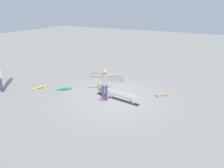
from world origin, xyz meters
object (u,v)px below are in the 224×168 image
(grind_rail, at_px, (117,96))
(skater_main, at_px, (105,83))
(skate_ledge, at_px, (106,77))
(loose_skateboard_natural, at_px, (163,94))
(loose_skateboard_teal, at_px, (65,89))
(loose_skateboard_yellow, at_px, (40,87))
(skateboard_main, at_px, (106,97))

(grind_rail, distance_m, skater_main, 0.98)
(skate_ledge, distance_m, loose_skateboard_natural, 4.00)
(loose_skateboard_teal, relative_size, loose_skateboard_yellow, 0.88)
(skateboard_main, bearing_deg, grind_rail, 125.63)
(skateboard_main, height_order, loose_skateboard_natural, same)
(skate_ledge, relative_size, loose_skateboard_natural, 2.98)
(skater_main, relative_size, loose_skateboard_yellow, 1.98)
(loose_skateboard_yellow, bearing_deg, skateboard_main, -64.78)
(grind_rail, bearing_deg, loose_skateboard_natural, -135.30)
(loose_skateboard_natural, relative_size, loose_skateboard_yellow, 0.90)
(skater_main, bearing_deg, loose_skateboard_yellow, -27.19)
(skater_main, xyz_separation_m, skateboard_main, (0.08, -0.22, -0.88))
(grind_rail, bearing_deg, skate_ledge, -43.27)
(skater_main, bearing_deg, grind_rail, -172.62)
(grind_rail, height_order, skate_ledge, grind_rail)
(loose_skateboard_teal, bearing_deg, grind_rail, 140.21)
(grind_rail, distance_m, loose_skateboard_yellow, 4.67)
(skater_main, relative_size, skateboard_main, 1.98)
(skate_ledge, bearing_deg, loose_skateboard_natural, 169.46)
(skater_main, relative_size, loose_skateboard_teal, 2.26)
(skateboard_main, distance_m, loose_skateboard_yellow, 4.10)
(grind_rail, height_order, loose_skateboard_natural, grind_rail)
(skateboard_main, bearing_deg, loose_skateboard_teal, -69.10)
(skate_ledge, bearing_deg, loose_skateboard_teal, 66.86)
(skater_main, height_order, skateboard_main, skater_main)
(grind_rail, bearing_deg, skater_main, 47.77)
(skateboard_main, bearing_deg, skater_main, 35.50)
(loose_skateboard_natural, bearing_deg, skateboard_main, 164.80)
(skate_ledge, xyz_separation_m, loose_skateboard_natural, (-3.94, 0.73, -0.06))
(skateboard_main, xyz_separation_m, loose_skateboard_yellow, (4.04, 0.74, 0.00))
(grind_rail, relative_size, loose_skateboard_yellow, 3.10)
(skater_main, relative_size, loose_skateboard_natural, 2.20)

